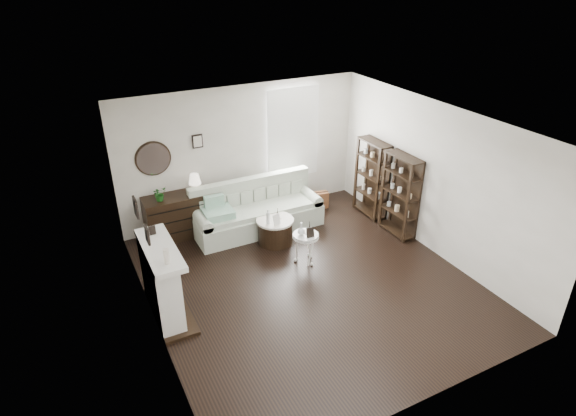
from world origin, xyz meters
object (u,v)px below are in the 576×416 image
sofa (256,213)px  drum_table (275,231)px  pedestal_table (306,237)px  dresser (179,216)px

sofa → drum_table: 0.69m
drum_table → pedestal_table: size_ratio=1.27×
sofa → drum_table: bearing=-83.0°
pedestal_table → drum_table: bearing=103.1°
dresser → drum_table: (1.52, -1.07, -0.18)m
drum_table → pedestal_table: pedestal_table is taller
drum_table → sofa: bearing=97.0°
drum_table → dresser: bearing=144.8°
sofa → dresser: size_ratio=1.98×
sofa → dresser: (-1.44, 0.39, 0.10)m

